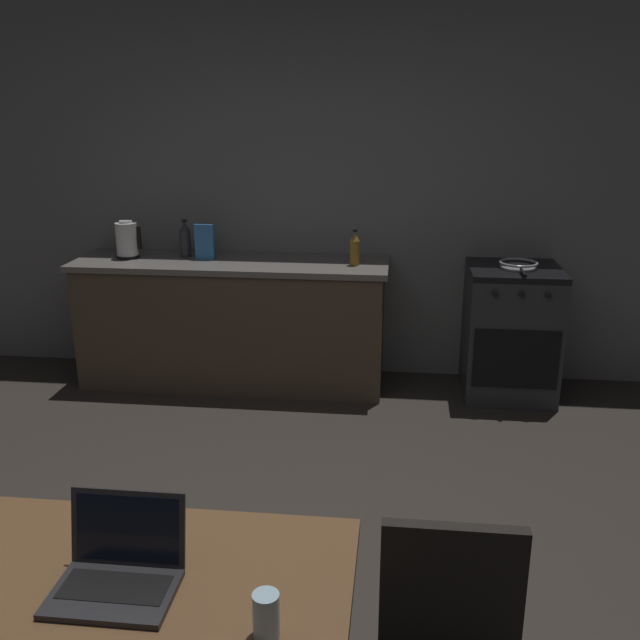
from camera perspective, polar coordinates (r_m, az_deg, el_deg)
ground_plane at (r=3.12m, az=-5.42°, el=-21.47°), size 12.00×12.00×0.00m
back_wall at (r=5.08m, az=3.67°, el=9.99°), size 6.40×0.10×2.61m
kitchen_counter at (r=5.05m, az=-6.96°, el=-0.13°), size 2.16×0.64×0.89m
stove_oven at (r=4.98m, az=15.01°, el=-0.90°), size 0.60×0.62×0.89m
dining_table at (r=2.11m, az=-15.04°, el=-21.84°), size 1.18×0.80×0.72m
laptop at (r=2.06m, az=-15.90°, el=-18.83°), size 0.32×0.27×0.22m
electric_kettle at (r=5.13m, az=-15.22°, el=6.20°), size 0.18×0.16×0.26m
bottle at (r=4.74m, az=2.80°, el=5.77°), size 0.07×0.07×0.24m
frying_pan at (r=4.83m, az=15.65°, el=4.29°), size 0.25×0.42×0.05m
drinking_glass at (r=1.84m, az=-4.35°, el=-22.53°), size 0.07×0.07×0.12m
cereal_box at (r=4.98m, az=-9.23°, el=6.22°), size 0.13×0.05×0.24m
bottle_b at (r=5.07m, az=-10.76°, el=6.38°), size 0.08×0.08×0.26m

